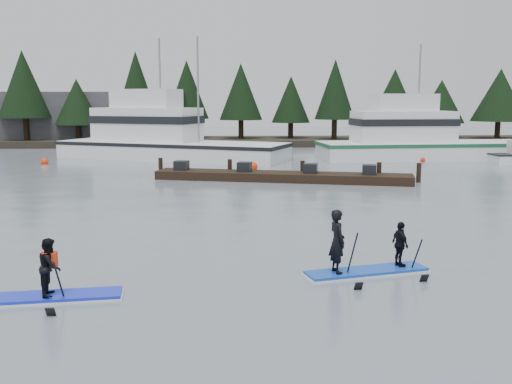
{
  "coord_description": "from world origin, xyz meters",
  "views": [
    {
      "loc": [
        -0.96,
        -13.0,
        4.14
      ],
      "look_at": [
        0.0,
        6.0,
        1.1
      ],
      "focal_mm": 40.0,
      "sensor_mm": 36.0,
      "label": 1
    }
  ],
  "objects_px": {
    "floating_dock": "(282,177)",
    "fishing_boat_large": "(166,149)",
    "paddleboard_solo": "(51,278)",
    "fishing_boat_medium": "(420,150)",
    "paddleboard_duo": "(364,252)"
  },
  "relations": [
    {
      "from": "floating_dock",
      "to": "fishing_boat_large",
      "type": "bearing_deg",
      "value": 135.0
    },
    {
      "from": "fishing_boat_large",
      "to": "floating_dock",
      "type": "bearing_deg",
      "value": -35.48
    },
    {
      "from": "floating_dock",
      "to": "paddleboard_solo",
      "type": "relative_size",
      "value": 4.57
    },
    {
      "from": "floating_dock",
      "to": "paddleboard_solo",
      "type": "bearing_deg",
      "value": -96.11
    },
    {
      "from": "fishing_boat_medium",
      "to": "paddleboard_duo",
      "type": "height_order",
      "value": "fishing_boat_medium"
    },
    {
      "from": "fishing_boat_large",
      "to": "floating_dock",
      "type": "height_order",
      "value": "fishing_boat_large"
    },
    {
      "from": "fishing_boat_medium",
      "to": "floating_dock",
      "type": "relative_size",
      "value": 1.18
    },
    {
      "from": "paddleboard_solo",
      "to": "paddleboard_duo",
      "type": "height_order",
      "value": "paddleboard_duo"
    },
    {
      "from": "fishing_boat_large",
      "to": "paddleboard_duo",
      "type": "bearing_deg",
      "value": -51.17
    },
    {
      "from": "fishing_boat_large",
      "to": "paddleboard_solo",
      "type": "relative_size",
      "value": 5.88
    },
    {
      "from": "paddleboard_solo",
      "to": "fishing_boat_medium",
      "type": "bearing_deg",
      "value": 51.91
    },
    {
      "from": "paddleboard_solo",
      "to": "paddleboard_duo",
      "type": "distance_m",
      "value": 7.14
    },
    {
      "from": "fishing_boat_medium",
      "to": "paddleboard_solo",
      "type": "bearing_deg",
      "value": -125.6
    },
    {
      "from": "fishing_boat_medium",
      "to": "floating_dock",
      "type": "bearing_deg",
      "value": -139.08
    },
    {
      "from": "fishing_boat_medium",
      "to": "floating_dock",
      "type": "distance_m",
      "value": 15.86
    }
  ]
}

